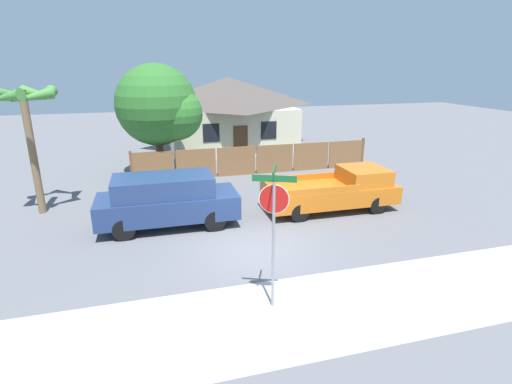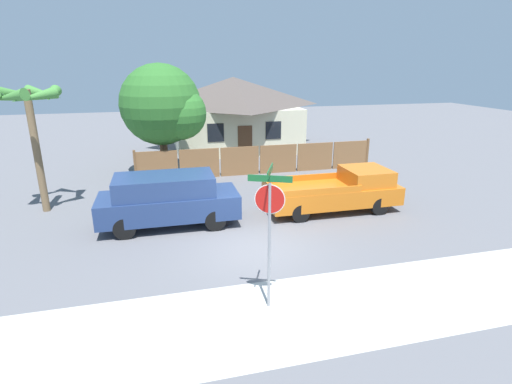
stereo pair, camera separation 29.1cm
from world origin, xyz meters
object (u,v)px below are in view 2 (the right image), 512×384
(orange_pickup, at_px, (338,191))
(house, at_px, (234,111))
(stop_sign, at_px, (270,215))
(oak_tree, at_px, (165,107))
(red_suv, at_px, (168,199))
(palm_tree, at_px, (29,106))

(orange_pickup, bearing_deg, house, 97.18)
(stop_sign, bearing_deg, orange_pickup, 75.25)
(oak_tree, xyz_separation_m, orange_pickup, (6.32, -7.21, -2.74))
(oak_tree, bearing_deg, red_suv, -92.51)
(house, height_order, red_suv, house)
(oak_tree, bearing_deg, stop_sign, -82.15)
(orange_pickup, bearing_deg, oak_tree, 131.83)
(oak_tree, xyz_separation_m, stop_sign, (1.79, -13.00, -1.14))
(house, bearing_deg, orange_pickup, -83.43)
(orange_pickup, bearing_deg, palm_tree, 166.98)
(house, bearing_deg, oak_tree, -127.48)
(oak_tree, height_order, red_suv, oak_tree)
(stop_sign, bearing_deg, red_suv, 133.28)
(palm_tree, distance_m, orange_pickup, 12.16)
(house, distance_m, oak_tree, 7.92)
(house, height_order, stop_sign, house)
(red_suv, xyz_separation_m, orange_pickup, (6.64, -0.00, -0.22))
(palm_tree, height_order, orange_pickup, palm_tree)
(palm_tree, bearing_deg, oak_tree, 41.50)
(house, xyz_separation_m, orange_pickup, (1.55, -13.44, -1.67))
(oak_tree, bearing_deg, orange_pickup, -48.78)
(palm_tree, bearing_deg, orange_pickup, -13.63)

